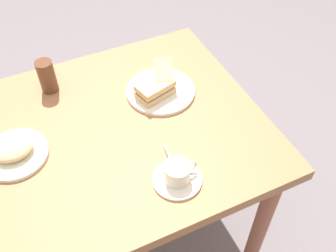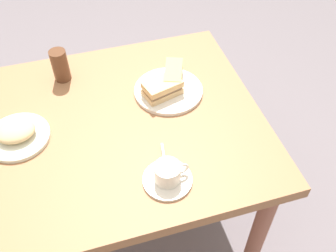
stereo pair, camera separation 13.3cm
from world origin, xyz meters
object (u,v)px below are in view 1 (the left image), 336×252
Objects in this scene: sandwich_plate at (161,91)px; drinking_glass at (47,76)px; coffee_saucer at (177,179)px; side_plate at (15,154)px; sandwich_back at (164,75)px; sandwich_front at (155,89)px; coffee_cup at (178,172)px; spoon at (170,159)px; dining_table at (121,146)px.

drinking_glass is (-0.37, 0.20, 0.06)m from sandwich_plate.
side_plate is (-0.44, 0.31, 0.00)m from coffee_saucer.
sandwich_plate is 0.06m from sandwich_back.
sandwich_front is 1.39× the size of coffee_cup.
coffee_saucer is (-0.12, -0.39, -0.00)m from sandwich_plate.
drinking_glass is (-0.25, 0.58, 0.06)m from coffee_saucer.
spoon is (-0.14, -0.35, -0.03)m from sandwich_back.
sandwich_front is 0.38m from coffee_saucer.
spoon is 0.58m from drinking_glass.
sandwich_plate is 1.20× the size of side_plate.
sandwich_back is at bearing 50.48° from sandwich_plate.
side_plate is at bearing -169.06° from sandwich_back.
sandwich_back is 0.38m from spoon.
dining_table is at bearing -4.38° from side_plate.
sandwich_plate is 1.69× the size of sandwich_back.
sandwich_front reaches higher than spoon.
drinking_glass is (-0.35, 0.21, 0.02)m from sandwich_front.
sandwich_back is at bearing -21.22° from drinking_glass.
spoon reaches higher than side_plate.
sandwich_front is at bearing 76.46° from coffee_cup.
coffee_saucer is 0.08m from spoon.
coffee_cup is at bearing -72.50° from dining_table.
sandwich_front is 1.00× the size of sandwich_back.
coffee_saucer is 0.54m from side_plate.
coffee_saucer is 0.64m from drinking_glass.
side_plate is (-0.35, 0.03, 0.11)m from dining_table.
dining_table is 10.15× the size of spoon.
coffee_saucer is at bearing -35.57° from side_plate.
dining_table is 6.46× the size of coffee_saucer.
sandwich_back is at bearing 30.39° from dining_table.
sandwich_plate is 0.41m from coffee_cup.
coffee_saucer is at bearing -176.51° from coffee_cup.
dining_table is 3.86× the size of sandwich_plate.
drinking_glass is at bearing 113.69° from coffee_cup.
drinking_glass is at bearing 113.54° from coffee_saucer.
coffee_saucer is (-0.09, -0.37, -0.04)m from sandwich_front.
sandwich_front is at bearing 25.03° from dining_table.
dining_table is at bearing 115.47° from spoon.
dining_table is at bearing -60.87° from drinking_glass.
side_plate is at bearing -173.85° from sandwich_front.
side_plate reaches higher than coffee_saucer.
drinking_glass is (0.18, 0.27, 0.06)m from side_plate.
spoon is at bearing -64.53° from dining_table.
coffee_saucer is 0.72× the size of side_plate.
sandwich_plate is 2.35× the size of coffee_cup.
drinking_glass is (-0.41, 0.16, 0.02)m from sandwich_back.
drinking_glass reaches higher than coffee_saucer.
drinking_glass is at bearing 117.64° from spoon.
coffee_cup is (-0.12, -0.39, 0.04)m from sandwich_plate.
side_plate is (-0.53, -0.06, -0.04)m from sandwich_front.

